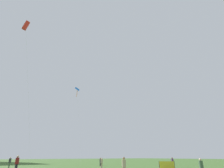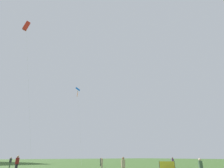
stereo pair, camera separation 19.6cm
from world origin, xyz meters
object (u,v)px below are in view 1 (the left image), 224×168
kite_flying_2 (77,90)px  person_standing_1 (100,161)px  person_standing_4 (17,163)px  event_banner (167,165)px  person_standing_0 (102,162)px  person_standing_6 (201,167)px  kite_flying_1 (26,26)px  person_standing_2 (10,162)px  person_standing_3 (124,165)px  person_standing_5 (173,162)px

kite_flying_2 → person_standing_1: bearing=-82.9°
person_standing_4 → event_banner: size_ratio=0.82×
person_standing_0 → person_standing_6: 17.18m
person_standing_0 → kite_flying_1: kite_flying_1 is taller
person_standing_2 → person_standing_3: bearing=32.6°
person_standing_5 → kite_flying_2: 31.51m
person_standing_2 → person_standing_4: person_standing_4 is taller
kite_flying_1 → event_banner: bearing=-44.2°
person_standing_2 → kite_flying_2: kite_flying_2 is taller
person_standing_4 → kite_flying_1: (-1.14, 12.22, 27.85)m
person_standing_4 → event_banner: bearing=125.2°
person_standing_3 → kite_flying_1: size_ratio=0.06×
person_standing_2 → kite_flying_2: size_ratio=0.08×
kite_flying_1 → kite_flying_2: kite_flying_1 is taller
person_standing_3 → kite_flying_1: bearing=-62.2°
person_standing_3 → person_standing_6: bearing=150.0°
person_standing_0 → kite_flying_2: bearing=-113.3°
person_standing_6 → kite_flying_2: (3.02, 35.30, 18.31)m
person_standing_5 → person_standing_6: 14.09m
kite_flying_1 → event_banner: kite_flying_1 is taller
person_standing_1 → person_standing_4: 18.70m
person_standing_6 → event_banner: (6.21, 8.96, -0.31)m
person_standing_4 → kite_flying_2: kite_flying_2 is taller
person_standing_5 → kite_flying_2: bearing=0.5°
person_standing_2 → person_standing_6: size_ratio=1.04×
kite_flying_1 → person_standing_5: bearing=-37.6°
person_standing_4 → person_standing_5: (21.79, -5.46, -0.14)m
person_standing_0 → event_banner: (5.89, -8.22, -0.27)m
person_standing_0 → person_standing_5: size_ratio=0.95×
person_standing_3 → person_standing_4: 13.61m
person_standing_0 → person_standing_3: size_ratio=0.90×
person_standing_6 → kite_flying_2: size_ratio=0.08×
event_banner → person_standing_3: bearing=-157.9°
person_standing_1 → person_standing_6: size_ratio=0.96×
person_standing_5 → event_banner: bearing=101.0°
person_standing_4 → person_standing_6: size_ratio=1.16×
person_standing_2 → person_standing_4: 10.16m
person_standing_0 → person_standing_4: (-12.68, -1.25, 0.19)m
person_standing_5 → person_standing_6: bearing=124.0°
person_standing_3 → person_standing_1: bearing=-107.1°
event_banner → kite_flying_1: bearing=135.8°
person_standing_4 → person_standing_0: bearing=151.4°
person_standing_1 → person_standing_5: person_standing_5 is taller
person_standing_1 → event_banner: person_standing_1 is taller
person_standing_2 → person_standing_3: size_ratio=0.98×
person_standing_0 → kite_flying_1: (-13.82, 10.96, 28.04)m
person_standing_0 → person_standing_4: size_ratio=0.82×
person_standing_0 → person_standing_1: bearing=-134.8°
person_standing_1 → person_standing_0: bearing=120.7°
person_standing_0 → event_banner: bearing=110.8°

